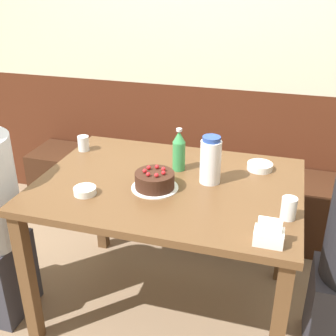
% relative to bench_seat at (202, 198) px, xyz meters
% --- Properties ---
extents(ground_plane, '(12.00, 12.00, 0.00)m').
position_rel_bench_seat_xyz_m(ground_plane, '(0.00, -0.83, -0.23)').
color(ground_plane, '#846B51').
extents(back_wall, '(4.80, 0.04, 2.50)m').
position_rel_bench_seat_xyz_m(back_wall, '(0.00, 0.22, 1.02)').
color(back_wall, '#4C2314').
rests_on(back_wall, ground_plane).
extents(bench_seat, '(2.58, 0.38, 0.46)m').
position_rel_bench_seat_xyz_m(bench_seat, '(0.00, 0.00, 0.00)').
color(bench_seat, '#381E11').
rests_on(bench_seat, ground_plane).
extents(dining_table, '(1.25, 0.91, 0.77)m').
position_rel_bench_seat_xyz_m(dining_table, '(0.00, -0.83, 0.44)').
color(dining_table, brown).
rests_on(dining_table, ground_plane).
extents(birthday_cake, '(0.22, 0.22, 0.10)m').
position_rel_bench_seat_xyz_m(birthday_cake, '(-0.04, -0.91, 0.58)').
color(birthday_cake, white).
rests_on(birthday_cake, dining_table).
extents(water_pitcher, '(0.10, 0.10, 0.23)m').
position_rel_bench_seat_xyz_m(water_pitcher, '(0.19, -0.77, 0.65)').
color(water_pitcher, white).
rests_on(water_pitcher, dining_table).
extents(soju_bottle, '(0.06, 0.06, 0.22)m').
position_rel_bench_seat_xyz_m(soju_bottle, '(0.01, -0.68, 0.64)').
color(soju_bottle, '#388E4C').
rests_on(soju_bottle, dining_table).
extents(napkin_holder, '(0.11, 0.08, 0.11)m').
position_rel_bench_seat_xyz_m(napkin_holder, '(0.50, -1.20, 0.58)').
color(napkin_holder, white).
rests_on(napkin_holder, dining_table).
extents(bowl_soup_white, '(0.13, 0.13, 0.03)m').
position_rel_bench_seat_xyz_m(bowl_soup_white, '(0.41, -0.56, 0.56)').
color(bowl_soup_white, white).
rests_on(bowl_soup_white, dining_table).
extents(bowl_rice_small, '(0.10, 0.10, 0.03)m').
position_rel_bench_seat_xyz_m(bowl_rice_small, '(-0.33, -1.05, 0.55)').
color(bowl_rice_small, white).
rests_on(bowl_rice_small, dining_table).
extents(glass_water_tall, '(0.06, 0.06, 0.08)m').
position_rel_bench_seat_xyz_m(glass_water_tall, '(-0.57, -0.59, 0.58)').
color(glass_water_tall, silver).
rests_on(glass_water_tall, dining_table).
extents(glass_tumbler_short, '(0.06, 0.06, 0.09)m').
position_rel_bench_seat_xyz_m(glass_tumbler_short, '(0.56, -1.00, 0.59)').
color(glass_tumbler_short, silver).
rests_on(glass_tumbler_short, dining_table).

